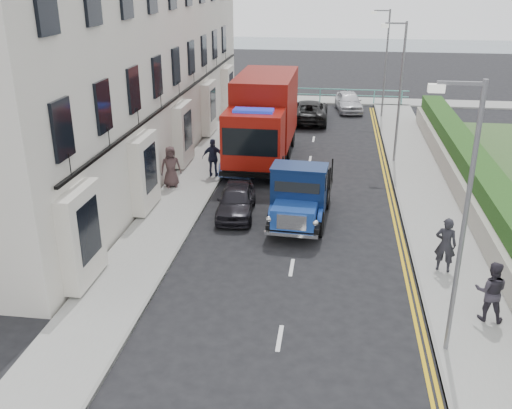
% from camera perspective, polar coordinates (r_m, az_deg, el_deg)
% --- Properties ---
extents(ground, '(120.00, 120.00, 0.00)m').
position_cam_1_polar(ground, '(17.38, 3.05, -9.43)').
color(ground, black).
rests_on(ground, ground).
extents(pavement_west, '(2.40, 38.00, 0.12)m').
position_cam_1_polar(pavement_west, '(26.21, -6.56, 1.82)').
color(pavement_west, gray).
rests_on(pavement_west, ground).
extents(pavement_east, '(2.60, 38.00, 0.12)m').
position_cam_1_polar(pavement_east, '(25.77, 16.71, 0.64)').
color(pavement_east, gray).
rests_on(pavement_east, ground).
extents(promenade, '(30.00, 2.50, 0.12)m').
position_cam_1_polar(promenade, '(44.71, 6.43, 10.33)').
color(promenade, gray).
rests_on(promenade, ground).
extents(sea_plane, '(120.00, 120.00, 0.00)m').
position_cam_1_polar(sea_plane, '(75.33, 7.28, 15.02)').
color(sea_plane, slate).
rests_on(sea_plane, ground).
extents(terrace_west, '(6.31, 30.20, 14.25)m').
position_cam_1_polar(terrace_west, '(29.79, -13.59, 17.85)').
color(terrace_west, silver).
rests_on(terrace_west, ground).
extents(garden_east, '(1.45, 28.00, 1.75)m').
position_cam_1_polar(garden_east, '(25.86, 21.09, 2.14)').
color(garden_east, '#B2AD9E').
rests_on(garden_east, ground).
extents(seafront_railing, '(13.00, 0.08, 1.11)m').
position_cam_1_polar(seafront_railing, '(43.82, 6.42, 10.79)').
color(seafront_railing, '#59B2A5').
rests_on(seafront_railing, ground).
extents(lamp_near, '(1.23, 0.18, 7.00)m').
position_cam_1_polar(lamp_near, '(14.08, 19.81, -0.44)').
color(lamp_near, slate).
rests_on(lamp_near, ground).
extents(lamp_mid, '(1.23, 0.18, 7.00)m').
position_cam_1_polar(lamp_mid, '(29.38, 14.05, 11.50)').
color(lamp_mid, slate).
rests_on(lamp_mid, ground).
extents(lamp_far, '(1.23, 0.18, 7.00)m').
position_cam_1_polar(lamp_far, '(39.22, 12.71, 14.14)').
color(lamp_far, slate).
rests_on(lamp_far, ground).
extents(bedford_lorry, '(2.36, 5.28, 2.44)m').
position_cam_1_polar(bedford_lorry, '(21.79, 4.35, 0.62)').
color(bedford_lorry, black).
rests_on(bedford_lorry, ground).
extents(red_lorry, '(2.90, 8.25, 4.30)m').
position_cam_1_polar(red_lorry, '(29.45, 0.75, 8.77)').
color(red_lorry, black).
rests_on(red_lorry, ground).
extents(parked_car_front, '(1.71, 3.68, 1.22)m').
position_cam_1_polar(parked_car_front, '(22.94, -2.00, 0.43)').
color(parked_car_front, black).
rests_on(parked_car_front, ground).
extents(parked_car_mid, '(2.01, 4.51, 1.44)m').
position_cam_1_polar(parked_car_mid, '(28.37, -1.00, 4.96)').
color(parked_car_mid, '#6181D1').
rests_on(parked_car_mid, ground).
extents(parked_car_rear, '(2.34, 4.91, 1.38)m').
position_cam_1_polar(parked_car_rear, '(31.21, -1.09, 6.51)').
color(parked_car_rear, '#A7A6AB').
rests_on(parked_car_rear, ground).
extents(seafront_car_left, '(2.41, 5.12, 1.42)m').
position_cam_1_polar(seafront_car_left, '(38.06, 5.36, 9.30)').
color(seafront_car_left, black).
rests_on(seafront_car_left, ground).
extents(seafront_car_right, '(2.17, 4.21, 1.37)m').
position_cam_1_polar(seafront_car_right, '(41.44, 9.25, 10.14)').
color(seafront_car_right, silver).
rests_on(seafront_car_right, ground).
extents(pedestrian_east_near, '(0.77, 0.61, 1.84)m').
position_cam_1_polar(pedestrian_east_near, '(19.23, 18.42, -3.83)').
color(pedestrian_east_near, '#222227').
rests_on(pedestrian_east_near, pavement_east).
extents(pedestrian_east_far, '(0.97, 0.82, 1.77)m').
position_cam_1_polar(pedestrian_east_far, '(17.05, 22.43, -8.02)').
color(pedestrian_east_far, '#302B35').
rests_on(pedestrian_east_far, pavement_east).
extents(pedestrian_west_near, '(1.09, 0.51, 1.82)m').
position_cam_1_polar(pedestrian_west_near, '(26.99, -4.28, 4.68)').
color(pedestrian_west_near, '#1D2034').
rests_on(pedestrian_west_near, pavement_west).
extents(pedestrian_west_far, '(1.07, 0.92, 1.86)m').
position_cam_1_polar(pedestrian_west_far, '(25.85, -8.52, 3.76)').
color(pedestrian_west_far, '#402E2E').
rests_on(pedestrian_west_far, pavement_west).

